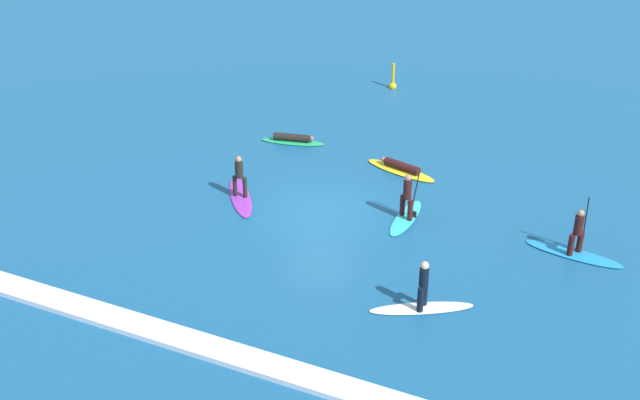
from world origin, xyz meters
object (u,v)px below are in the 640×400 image
at_px(surfer_on_yellow_board, 401,168).
at_px(surfer_on_green_board, 293,139).
at_px(surfer_on_blue_board, 575,245).
at_px(surfer_on_teal_board, 407,207).
at_px(surfer_on_purple_board, 240,188).
at_px(surfer_on_white_board, 422,297).
at_px(marker_buoy, 393,83).

xyz_separation_m(surfer_on_yellow_board, surfer_on_green_board, (-5.07, 0.59, 0.01)).
distance_m(surfer_on_yellow_board, surfer_on_blue_board, 8.00).
distance_m(surfer_on_teal_board, surfer_on_purple_board, 6.29).
xyz_separation_m(surfer_on_white_board, marker_buoy, (-6.80, 16.14, -0.19)).
distance_m(surfer_on_green_board, surfer_on_blue_board, 12.96).
relative_size(surfer_on_green_board, surfer_on_teal_board, 1.03).
bearing_deg(surfer_on_green_board, surfer_on_yellow_board, -19.73).
height_order(surfer_on_white_board, surfer_on_green_board, surfer_on_white_board).
xyz_separation_m(surfer_on_white_board, surfer_on_teal_board, (-2.19, 4.85, 0.04)).
relative_size(surfer_on_yellow_board, surfer_on_white_board, 1.01).
bearing_deg(surfer_on_blue_board, surfer_on_green_board, 168.20).
relative_size(surfer_on_green_board, surfer_on_purple_board, 0.96).
bearing_deg(marker_buoy, surfer_on_blue_board, -46.65).
xyz_separation_m(surfer_on_yellow_board, marker_buoy, (-3.23, 7.95, 0.11)).
distance_m(surfer_on_green_board, surfer_on_teal_board, 7.55).
height_order(surfer_on_teal_board, marker_buoy, surfer_on_teal_board).
bearing_deg(surfer_on_yellow_board, surfer_on_teal_board, 125.52).
bearing_deg(surfer_on_purple_board, surfer_on_green_board, -34.35).
bearing_deg(surfer_on_white_board, surfer_on_purple_board, -53.57).
height_order(surfer_on_blue_board, marker_buoy, surfer_on_blue_board).
relative_size(surfer_on_yellow_board, surfer_on_teal_board, 1.17).
distance_m(surfer_on_blue_board, surfer_on_purple_board, 12.19).
distance_m(surfer_on_white_board, surfer_on_purple_board, 9.18).
bearing_deg(surfer_on_blue_board, surfer_on_teal_board, -173.56).
relative_size(surfer_on_white_board, marker_buoy, 2.31).
bearing_deg(surfer_on_yellow_board, surfer_on_green_board, 6.48).
height_order(surfer_on_green_board, surfer_on_purple_board, surfer_on_purple_board).
xyz_separation_m(surfer_on_blue_board, marker_buoy, (-10.55, 11.17, -0.15)).
bearing_deg(surfer_on_yellow_board, surfer_on_white_board, 126.69).
bearing_deg(surfer_on_green_board, marker_buoy, 62.94).
relative_size(surfer_on_blue_board, surfer_on_teal_board, 1.23).
distance_m(surfer_on_teal_board, marker_buoy, 12.19).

